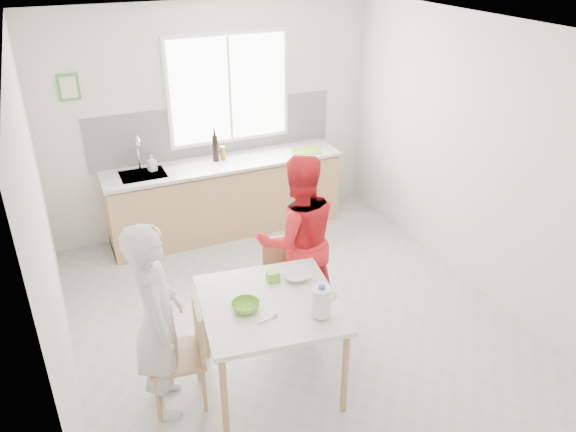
% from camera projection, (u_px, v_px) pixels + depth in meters
% --- Properties ---
extents(ground, '(4.50, 4.50, 0.00)m').
position_uv_depth(ground, '(292.00, 317.00, 5.47)').
color(ground, '#B7B7B2').
rests_on(ground, ground).
extents(room_shell, '(4.50, 4.50, 4.50)m').
position_uv_depth(room_shell, '(292.00, 160.00, 4.72)').
color(room_shell, silver).
rests_on(room_shell, ground).
extents(window, '(1.50, 0.06, 1.30)m').
position_uv_depth(window, '(229.00, 89.00, 6.57)').
color(window, white).
rests_on(window, room_shell).
extents(backsplash, '(3.00, 0.02, 0.65)m').
position_uv_depth(backsplash, '(215.00, 130.00, 6.73)').
color(backsplash, white).
rests_on(backsplash, room_shell).
extents(picture_frame, '(0.22, 0.03, 0.28)m').
position_uv_depth(picture_frame, '(69.00, 87.00, 5.85)').
color(picture_frame, '#3F8C41').
rests_on(picture_frame, room_shell).
extents(kitchen_counter, '(2.84, 0.64, 1.37)m').
position_uv_depth(kitchen_counter, '(226.00, 200.00, 6.86)').
color(kitchen_counter, tan).
rests_on(kitchen_counter, ground).
extents(dining_table, '(1.19, 1.19, 0.81)m').
position_uv_depth(dining_table, '(270.00, 311.00, 4.37)').
color(dining_table, silver).
rests_on(dining_table, ground).
extents(chair_left, '(0.46, 0.46, 0.89)m').
position_uv_depth(chair_left, '(184.00, 351.00, 4.31)').
color(chair_left, tan).
rests_on(chair_left, ground).
extents(chair_far, '(0.44, 0.44, 0.84)m').
position_uv_depth(chair_far, '(285.00, 277.00, 5.27)').
color(chair_far, tan).
rests_on(chair_far, ground).
extents(person_white, '(0.47, 0.64, 1.62)m').
position_uv_depth(person_white, '(158.00, 321.00, 4.12)').
color(person_white, silver).
rests_on(person_white, ground).
extents(person_red, '(0.89, 0.73, 1.66)m').
position_uv_depth(person_red, '(298.00, 240.00, 5.15)').
color(person_red, red).
rests_on(person_red, ground).
extents(bowl_green, '(0.24, 0.24, 0.07)m').
position_uv_depth(bowl_green, '(246.00, 306.00, 4.22)').
color(bowl_green, '#6CB329').
rests_on(bowl_green, dining_table).
extents(bowl_white, '(0.25, 0.25, 0.05)m').
position_uv_depth(bowl_white, '(297.00, 276.00, 4.61)').
color(bowl_white, white).
rests_on(bowl_white, dining_table).
extents(milk_jug, '(0.20, 0.14, 0.25)m').
position_uv_depth(milk_jug, '(322.00, 301.00, 4.11)').
color(milk_jug, white).
rests_on(milk_jug, dining_table).
extents(green_box, '(0.11, 0.11, 0.09)m').
position_uv_depth(green_box, '(273.00, 276.00, 4.57)').
color(green_box, '#72BA2B').
rests_on(green_box, dining_table).
extents(spoon, '(0.16, 0.05, 0.01)m').
position_uv_depth(spoon, '(267.00, 320.00, 4.12)').
color(spoon, '#A5A5AA').
rests_on(spoon, dining_table).
extents(cutting_board, '(0.41, 0.35, 0.01)m').
position_uv_depth(cutting_board, '(306.00, 151.00, 6.93)').
color(cutting_board, '#6DB329').
rests_on(cutting_board, kitchen_counter).
extents(wine_bottle_a, '(0.07, 0.07, 0.32)m').
position_uv_depth(wine_bottle_a, '(215.00, 148.00, 6.58)').
color(wine_bottle_a, black).
rests_on(wine_bottle_a, kitchen_counter).
extents(wine_bottle_b, '(0.07, 0.07, 0.30)m').
position_uv_depth(wine_bottle_b, '(215.00, 148.00, 6.60)').
color(wine_bottle_b, black).
rests_on(wine_bottle_b, kitchen_counter).
extents(jar_amber, '(0.06, 0.06, 0.16)m').
position_uv_depth(jar_amber, '(223.00, 153.00, 6.66)').
color(jar_amber, olive).
rests_on(jar_amber, kitchen_counter).
extents(soap_bottle, '(0.10, 0.11, 0.18)m').
position_uv_depth(soap_bottle, '(152.00, 163.00, 6.35)').
color(soap_bottle, '#999999').
rests_on(soap_bottle, kitchen_counter).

